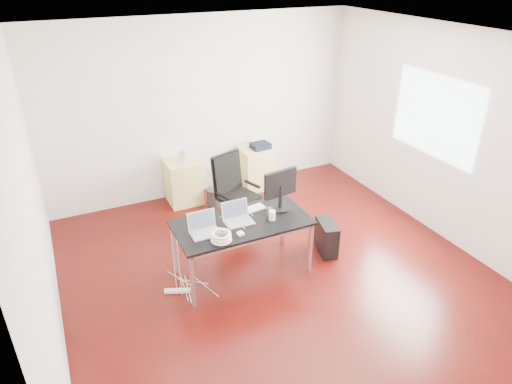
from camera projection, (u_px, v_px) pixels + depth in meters
name	position (u px, v px, depth m)	size (l,w,h in m)	color
room_shell	(280.00, 168.00, 5.11)	(5.00, 5.00, 5.00)	#370806
desk	(242.00, 226.00, 5.40)	(1.60, 0.80, 0.73)	black
office_chair	(234.00, 189.00, 6.41)	(0.61, 0.62, 1.08)	black
filing_cabinet_left	(183.00, 182.00, 7.19)	(0.50, 0.50, 0.70)	tan
filing_cabinet_right	(255.00, 168.00, 7.67)	(0.50, 0.50, 0.70)	tan
pc_tower	(326.00, 237.00, 6.02)	(0.20, 0.45, 0.44)	black
wastebasket	(214.00, 197.00, 7.18)	(0.24, 0.24, 0.28)	black
power_strip	(177.00, 291.00, 5.36)	(0.30, 0.06, 0.04)	white
laptop_left	(204.00, 228.00, 5.14)	(0.33, 0.26, 0.23)	silver
laptop_right	(238.00, 217.00, 5.37)	(0.33, 0.26, 0.23)	silver
monitor	(280.00, 188.00, 5.54)	(0.45, 0.26, 0.51)	black
keyboard	(248.00, 210.00, 5.60)	(0.44, 0.14, 0.02)	white
cup_white	(272.00, 215.00, 5.39)	(0.08, 0.08, 0.12)	white
cup_brown	(270.00, 212.00, 5.49)	(0.08, 0.08, 0.10)	brown
cable_coil	(221.00, 237.00, 4.99)	(0.24, 0.24, 0.11)	white
power_adapter	(241.00, 234.00, 5.12)	(0.07, 0.07, 0.03)	white
speaker	(182.00, 156.00, 6.98)	(0.09, 0.08, 0.18)	#9E9E9E
navy_garment	(260.00, 146.00, 7.49)	(0.30, 0.24, 0.09)	black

